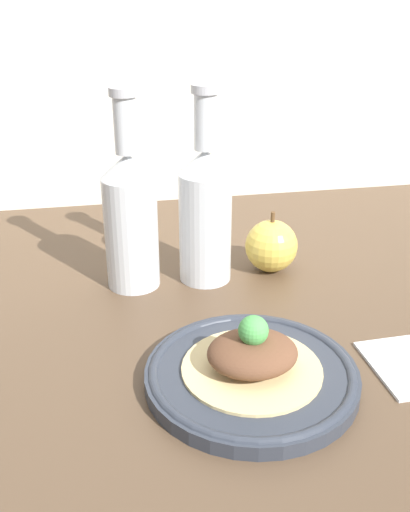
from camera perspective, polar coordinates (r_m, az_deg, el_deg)
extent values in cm
cube|color=brown|center=(82.97, 5.66, -8.16)|extent=(180.00, 110.00, 4.00)
cylinder|color=#2D333D|center=(71.76, 4.45, -11.38)|extent=(25.11, 25.11, 1.83)
torus|color=#2D333D|center=(71.37, 4.47, -10.97)|extent=(24.38, 24.38, 1.28)
cylinder|color=#D6BC7F|center=(71.09, 4.48, -10.67)|extent=(16.46, 16.46, 0.40)
ellipsoid|color=brown|center=(69.79, 4.54, -9.20)|extent=(10.56, 8.97, 4.05)
sphere|color=#4CA34C|center=(68.08, 4.63, -7.08)|extent=(3.48, 3.48, 3.48)
cylinder|color=silver|center=(89.70, -7.01, 2.21)|extent=(7.99, 7.99, 17.11)
cone|color=silver|center=(86.11, -7.38, 8.53)|extent=(7.99, 7.99, 3.59)
cylinder|color=silver|center=(84.59, -7.61, 12.25)|extent=(3.19, 3.19, 7.92)
cylinder|color=#B7B7BC|center=(83.66, -7.79, 15.28)|extent=(3.99, 3.99, 1.20)
cylinder|color=silver|center=(90.89, 0.02, 2.73)|extent=(7.99, 7.99, 17.11)
cone|color=silver|center=(87.35, 0.02, 8.99)|extent=(7.99, 7.99, 3.59)
cylinder|color=silver|center=(85.85, 0.02, 12.67)|extent=(3.19, 3.19, 7.92)
cylinder|color=#B7B7BC|center=(84.93, 0.02, 15.67)|extent=(3.99, 3.99, 1.20)
sphere|color=gold|center=(95.78, 6.33, 0.96)|extent=(8.37, 8.37, 8.37)
cylinder|color=brown|center=(93.86, 6.48, 3.65)|extent=(0.67, 0.67, 1.88)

